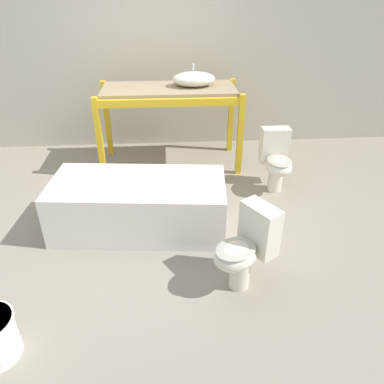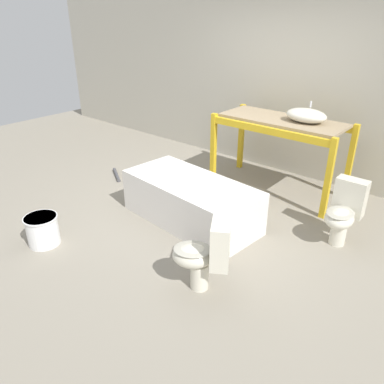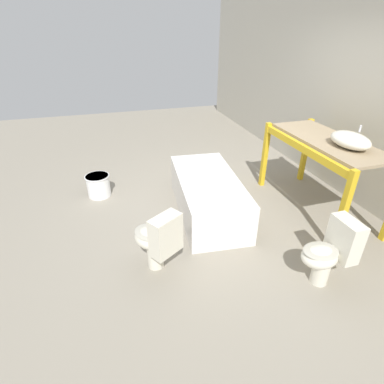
{
  "view_description": "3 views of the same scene",
  "coord_description": "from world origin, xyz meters",
  "views": [
    {
      "loc": [
        0.33,
        -3.51,
        2.28
      ],
      "look_at": [
        0.52,
        -0.73,
        0.64
      ],
      "focal_mm": 35.0,
      "sensor_mm": 36.0,
      "label": 1
    },
    {
      "loc": [
        2.62,
        -3.39,
        2.35
      ],
      "look_at": [
        0.35,
        -0.71,
        0.63
      ],
      "focal_mm": 35.0,
      "sensor_mm": 36.0,
      "label": 2
    },
    {
      "loc": [
        3.37,
        -1.56,
        2.31
      ],
      "look_at": [
        0.41,
        -0.67,
        0.58
      ],
      "focal_mm": 28.0,
      "sensor_mm": 36.0,
      "label": 3
    }
  ],
  "objects": [
    {
      "name": "loose_pipe",
      "position": [
        -1.76,
        -0.04,
        0.02
      ],
      "size": [
        0.44,
        0.29,
        0.05
      ],
      "color": "#4C4C51",
      "rests_on": "ground_plane"
    },
    {
      "name": "sink_basin",
      "position": [
        0.68,
        1.2,
        1.13
      ],
      "size": [
        0.54,
        0.35,
        0.26
      ],
      "color": "silver",
      "rests_on": "shelving_rack"
    },
    {
      "name": "warehouse_wall_rear",
      "position": [
        0.0,
        1.9,
        1.6
      ],
      "size": [
        10.8,
        0.08,
        3.2
      ],
      "color": "#B2AD9E",
      "rests_on": "ground_plane"
    },
    {
      "name": "bucket_white",
      "position": [
        -0.9,
        -1.77,
        0.18
      ],
      "size": [
        0.36,
        0.36,
        0.34
      ],
      "color": "white",
      "rests_on": "ground_plane"
    },
    {
      "name": "toilet_far",
      "position": [
        1.59,
        0.38,
        0.39
      ],
      "size": [
        0.33,
        0.52,
        0.72
      ],
      "rotation": [
        0.0,
        0.0,
        0.01
      ],
      "color": "silver",
      "rests_on": "ground_plane"
    },
    {
      "name": "toilet_near",
      "position": [
        0.92,
        -1.2,
        0.39
      ],
      "size": [
        0.6,
        0.54,
        0.72
      ],
      "rotation": [
        0.0,
        0.0,
        -1.01
      ],
      "color": "silver",
      "rests_on": "ground_plane"
    },
    {
      "name": "bathtub_main",
      "position": [
        0.02,
        -0.33,
        0.31
      ],
      "size": [
        1.76,
        0.94,
        0.53
      ],
      "rotation": [
        0.0,
        0.0,
        -0.1
      ],
      "color": "white",
      "rests_on": "ground_plane"
    },
    {
      "name": "shelving_rack",
      "position": [
        0.36,
        1.17,
        0.87
      ],
      "size": [
        1.8,
        0.81,
        1.04
      ],
      "color": "gold",
      "rests_on": "ground_plane"
    },
    {
      "name": "ground_plane",
      "position": [
        0.0,
        0.0,
        0.0
      ],
      "size": [
        12.0,
        12.0,
        0.0
      ],
      "primitive_type": "plane",
      "color": "gray"
    }
  ]
}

